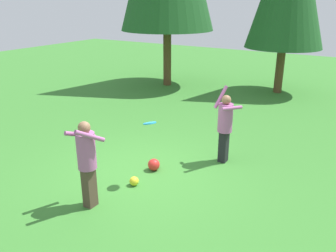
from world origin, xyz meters
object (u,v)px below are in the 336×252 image
Objects in this scene: frisbee at (150,123)px; ball_yellow at (134,181)px; ball_red at (154,165)px; person_catcher at (87,157)px; person_thrower at (225,123)px.

frisbee is 1.84× the size of ball_yellow.
ball_yellow is at bearing -87.79° from ball_red.
person_catcher reaches higher than ball_yellow.
person_thrower reaches higher than ball_red.
person_thrower is 3.38m from person_catcher.
person_thrower is 9.27× the size of ball_yellow.
ball_red reaches higher than ball_yellow.
person_catcher is 8.62× the size of ball_yellow.
ball_red is (-0.25, 0.50, -1.20)m from frisbee.
person_thrower is 1.07× the size of person_catcher.
ball_yellow is at bearing -1.60° from person_thrower.
person_thrower is at bearing 47.51° from ball_red.
person_catcher is 1.45m from frisbee.
frisbee reaches higher than ball_red.
person_thrower is 2.50m from ball_yellow.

